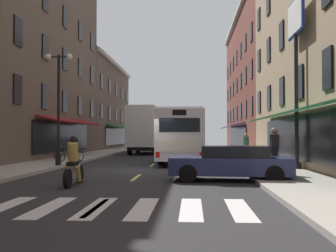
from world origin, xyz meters
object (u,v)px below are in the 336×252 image
at_px(billboard_sign, 296,40).
at_px(bicycle_near, 69,156).
at_px(pedestrian_mid, 246,146).
at_px(street_lamp_twin, 59,104).
at_px(pedestrian_near, 274,149).
at_px(sedan_near, 153,143).
at_px(pedestrian_far, 276,147).
at_px(sedan_mid, 231,162).
at_px(motorcycle_rider, 74,164).
at_px(transit_bus, 184,135).
at_px(box_truck, 145,130).
at_px(pedestrian_rear, 246,145).

distance_m(billboard_sign, bicycle_near, 13.62).
relative_size(pedestrian_mid, street_lamp_twin, 0.29).
bearing_deg(pedestrian_near, bicycle_near, 154.83).
distance_m(sedan_near, pedestrian_far, 25.76).
bearing_deg(sedan_mid, motorcycle_rider, -162.10).
bearing_deg(pedestrian_near, pedestrian_far, 83.26).
bearing_deg(pedestrian_mid, transit_bus, 151.68).
bearing_deg(pedestrian_mid, pedestrian_near, -126.94).
xyz_separation_m(box_truck, sedan_mid, (5.65, -20.51, -1.43)).
bearing_deg(bicycle_near, sedan_mid, -41.53).
bearing_deg(bicycle_near, sedan_near, 83.42).
bearing_deg(pedestrian_rear, transit_bus, -29.50).
height_order(transit_bus, street_lamp_twin, street_lamp_twin).
xyz_separation_m(sedan_near, street_lamp_twin, (-2.40, -24.95, 2.57)).
relative_size(sedan_near, pedestrian_far, 2.62).
bearing_deg(pedestrian_near, sedan_near, 110.85).
bearing_deg(sedan_near, motorcycle_rider, -89.09).
height_order(transit_bus, box_truck, box_truck).
relative_size(box_truck, sedan_mid, 1.64).
bearing_deg(pedestrian_near, street_lamp_twin, 165.27).
distance_m(motorcycle_rider, pedestrian_rear, 17.71).
xyz_separation_m(box_truck, pedestrian_mid, (7.71, -9.33, -1.11)).
height_order(sedan_mid, motorcycle_rider, motorcycle_rider).
relative_size(box_truck, street_lamp_twin, 1.28).
xyz_separation_m(pedestrian_near, pedestrian_mid, (0.24, 9.86, -0.12)).
xyz_separation_m(billboard_sign, pedestrian_near, (-1.56, -2.55, -4.97)).
bearing_deg(bicycle_near, pedestrian_near, -31.00).
relative_size(billboard_sign, pedestrian_rear, 4.70).
relative_size(pedestrian_far, street_lamp_twin, 0.32).
bearing_deg(pedestrian_rear, pedestrian_near, 19.40).
bearing_deg(pedestrian_rear, pedestrian_far, 24.86).
distance_m(sedan_mid, motorcycle_rider, 5.65).
xyz_separation_m(transit_bus, pedestrian_mid, (4.02, 0.51, -0.67)).
bearing_deg(pedestrian_rear, motorcycle_rider, -4.08).
height_order(sedan_near, pedestrian_far, pedestrian_far).
xyz_separation_m(pedestrian_far, pedestrian_rear, (-0.40, 8.31, -0.09)).
distance_m(box_truck, motorcycle_rider, 22.29).
bearing_deg(sedan_near, pedestrian_far, -70.20).
xyz_separation_m(pedestrian_rear, street_lamp_twin, (-10.73, -9.04, 2.30)).
xyz_separation_m(sedan_mid, pedestrian_near, (1.83, 1.32, 0.45)).
relative_size(box_truck, sedan_near, 1.53).
relative_size(transit_bus, motorcycle_rider, 5.45).
height_order(sedan_mid, bicycle_near, sedan_mid).
bearing_deg(sedan_near, bicycle_near, -96.58).
distance_m(transit_bus, box_truck, 10.52).
bearing_deg(billboard_sign, box_truck, 118.49).
bearing_deg(street_lamp_twin, motorcycle_rider, -67.01).
xyz_separation_m(sedan_near, pedestrian_near, (7.72, -28.75, 0.38)).
distance_m(bicycle_near, pedestrian_far, 11.46).
distance_m(sedan_mid, pedestrian_rear, 14.36).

